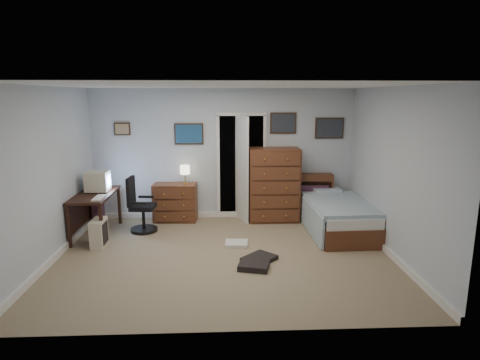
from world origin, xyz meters
name	(u,v)px	position (x,y,z in m)	size (l,w,h in m)	color
floor	(224,256)	(0.00, 0.00, -0.01)	(5.00, 4.00, 0.02)	gray
computer_desk	(90,203)	(-2.29, 1.03, 0.56)	(0.60, 1.28, 0.73)	black
crt_monitor	(98,181)	(-2.18, 1.18, 0.91)	(0.39, 0.36, 0.35)	beige
keyboard	(99,198)	(-2.02, 0.68, 0.74)	(0.15, 0.39, 0.02)	beige
pc_tower	(99,233)	(-2.00, 0.48, 0.22)	(0.21, 0.41, 0.44)	beige
office_chair	(140,211)	(-1.48, 1.18, 0.38)	(0.51, 0.51, 0.98)	black
media_stack	(98,202)	(-2.32, 1.54, 0.45)	(0.18, 0.18, 0.89)	maroon
low_dresser	(175,202)	(-0.93, 1.77, 0.36)	(0.81, 0.41, 0.72)	brown
table_lamp	(185,170)	(-0.73, 1.77, 0.98)	(0.19, 0.19, 0.35)	gold
doorway	(241,164)	(0.35, 2.27, 1.00)	(0.96, 1.12, 2.05)	black
tall_dresser	(274,184)	(0.96, 1.75, 0.70)	(0.95, 0.56, 1.40)	brown
headboard_bookcase	(307,195)	(1.64, 1.86, 0.46)	(0.98, 0.29, 0.88)	brown
bed	(336,216)	(1.99, 1.01, 0.29)	(1.07, 1.91, 0.62)	brown
wall_posters	(253,129)	(0.57, 1.98, 1.75)	(4.38, 0.04, 0.60)	#331E11
floor_clutter	(252,258)	(0.40, -0.19, 0.03)	(0.79, 1.28, 0.08)	black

